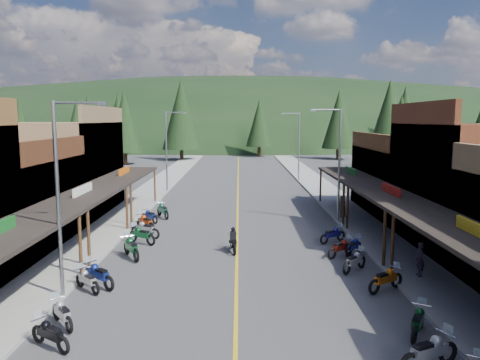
{
  "coord_description": "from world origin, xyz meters",
  "views": [
    {
      "loc": [
        0.12,
        -24.35,
        7.29
      ],
      "look_at": [
        0.19,
        8.3,
        3.0
      ],
      "focal_mm": 35.0,
      "sensor_mm": 36.0,
      "label": 1
    }
  ],
  "objects_px": {
    "bike_west_3": "(50,333)",
    "bike_east_4": "(418,320)",
    "pine_11": "(389,119)",
    "bike_east_8": "(354,246)",
    "bike_east_6": "(354,260)",
    "bike_east_5": "(386,278)",
    "pine_5": "(405,115)",
    "bike_west_7": "(131,247)",
    "streetlight_2": "(337,160)",
    "pine_4": "(339,119)",
    "shop_east_3": "(416,181)",
    "pine_0": "(20,123)",
    "bike_west_10": "(146,222)",
    "pine_1": "(119,119)",
    "pine_7": "(88,119)",
    "bike_east_3": "(429,350)",
    "pedestrian_east_b": "(341,206)",
    "pine_2": "(181,115)",
    "bike_west_6": "(98,274)",
    "bike_west_11": "(150,215)",
    "streetlight_0": "(61,190)",
    "bike_east_9": "(333,234)",
    "pine_8": "(78,128)",
    "pine_3": "(259,123)",
    "bike_east_7": "(341,247)",
    "bike_west_9": "(145,228)",
    "pine_10": "(124,122)",
    "shop_west_3": "(58,168)",
    "bike_west_5": "(87,279)",
    "pedestrian_east_a": "(420,259)",
    "bike_west_4": "(62,312)",
    "bike_west_8": "(141,234)",
    "bike_west_12": "(163,210)",
    "rider_on_bike": "(233,242)",
    "pine_9": "(401,125)",
    "streetlight_3": "(298,143)"
  },
  "relations": [
    {
      "from": "pine_8",
      "to": "pine_9",
      "type": "xyz_separation_m",
      "value": [
        46.0,
        5.0,
        0.4
      ]
    },
    {
      "from": "bike_east_6",
      "to": "bike_east_5",
      "type": "bearing_deg",
      "value": -31.35
    },
    {
      "from": "pine_0",
      "to": "pine_11",
      "type": "bearing_deg",
      "value": -21.8
    },
    {
      "from": "pine_0",
      "to": "bike_west_4",
      "type": "xyz_separation_m",
      "value": [
        33.89,
        -70.65,
        -5.95
      ]
    },
    {
      "from": "bike_west_3",
      "to": "bike_east_4",
      "type": "height_order",
      "value": "bike_east_4"
    },
    {
      "from": "pine_1",
      "to": "bike_west_11",
      "type": "relative_size",
      "value": 6.74
    },
    {
      "from": "bike_east_3",
      "to": "pedestrian_east_b",
      "type": "height_order",
      "value": "pedestrian_east_b"
    },
    {
      "from": "bike_east_5",
      "to": "pine_8",
      "type": "bearing_deg",
      "value": 178.47
    },
    {
      "from": "bike_west_9",
      "to": "bike_west_10",
      "type": "bearing_deg",
      "value": 38.84
    },
    {
      "from": "pine_5",
      "to": "bike_west_9",
      "type": "relative_size",
      "value": 6.62
    },
    {
      "from": "pine_3",
      "to": "pine_11",
      "type": "distance_m",
      "value": 32.26
    },
    {
      "from": "bike_west_3",
      "to": "bike_west_7",
      "type": "distance_m",
      "value": 9.74
    },
    {
      "from": "pine_9",
      "to": "bike_west_6",
      "type": "height_order",
      "value": "pine_9"
    },
    {
      "from": "shop_east_3",
      "to": "pine_11",
      "type": "xyz_separation_m",
      "value": [
        6.25,
        26.7,
        4.65
      ]
    },
    {
      "from": "pine_4",
      "to": "pine_11",
      "type": "distance_m",
      "value": 22.09
    },
    {
      "from": "pine_5",
      "to": "bike_east_7",
      "type": "height_order",
      "value": "pine_5"
    },
    {
      "from": "pine_4",
      "to": "bike_east_9",
      "type": "bearing_deg",
      "value": -102.13
    },
    {
      "from": "pine_10",
      "to": "pine_11",
      "type": "xyz_separation_m",
      "value": [
        38.0,
        -12.0,
        0.4
      ]
    },
    {
      "from": "bike_west_5",
      "to": "pedestrian_east_a",
      "type": "bearing_deg",
      "value": -39.74
    },
    {
      "from": "pine_2",
      "to": "pine_3",
      "type": "distance_m",
      "value": 16.19
    },
    {
      "from": "streetlight_0",
      "to": "pedestrian_east_a",
      "type": "bearing_deg",
      "value": 8.44
    },
    {
      "from": "shop_east_3",
      "to": "bike_east_6",
      "type": "bearing_deg",
      "value": -120.15
    },
    {
      "from": "streetlight_3",
      "to": "bike_west_3",
      "type": "relative_size",
      "value": 4.27
    },
    {
      "from": "bike_west_11",
      "to": "pedestrian_east_b",
      "type": "bearing_deg",
      "value": -39.3
    },
    {
      "from": "pine_11",
      "to": "bike_east_5",
      "type": "bearing_deg",
      "value": -107.51
    },
    {
      "from": "pine_2",
      "to": "bike_west_6",
      "type": "xyz_separation_m",
      "value": [
        3.99,
        -62.76,
        -7.38
      ]
    },
    {
      "from": "pine_1",
      "to": "pine_7",
      "type": "relative_size",
      "value": 1.0
    },
    {
      "from": "pine_0",
      "to": "bike_west_10",
      "type": "relative_size",
      "value": 4.94
    },
    {
      "from": "pine_5",
      "to": "bike_west_7",
      "type": "height_order",
      "value": "pine_5"
    },
    {
      "from": "streetlight_2",
      "to": "pine_4",
      "type": "bearing_deg",
      "value": 78.01
    },
    {
      "from": "shop_east_3",
      "to": "pine_2",
      "type": "xyz_separation_m",
      "value": [
        -23.75,
        46.7,
        5.46
      ]
    },
    {
      "from": "pine_4",
      "to": "bike_west_6",
      "type": "bearing_deg",
      "value": -110.34
    },
    {
      "from": "bike_east_3",
      "to": "bike_east_5",
      "type": "xyz_separation_m",
      "value": [
        0.7,
        6.31,
        -0.04
      ]
    },
    {
      "from": "pine_7",
      "to": "bike_west_8",
      "type": "distance_m",
      "value": 78.53
    },
    {
      "from": "bike_west_8",
      "to": "bike_west_12",
      "type": "relative_size",
      "value": 0.96
    },
    {
      "from": "shop_east_3",
      "to": "pine_3",
      "type": "bearing_deg",
      "value": 100.11
    },
    {
      "from": "shop_west_3",
      "to": "streetlight_0",
      "type": "distance_m",
      "value": 18.62
    },
    {
      "from": "pine_11",
      "to": "bike_east_8",
      "type": "distance_m",
      "value": 40.93
    },
    {
      "from": "pine_8",
      "to": "bike_east_5",
      "type": "relative_size",
      "value": 4.95
    },
    {
      "from": "pine_5",
      "to": "pine_11",
      "type": "distance_m",
      "value": 36.78
    },
    {
      "from": "pine_5",
      "to": "pine_7",
      "type": "relative_size",
      "value": 1.12
    },
    {
      "from": "pine_11",
      "to": "bike_east_9",
      "type": "height_order",
      "value": "pine_11"
    },
    {
      "from": "bike_east_6",
      "to": "bike_east_9",
      "type": "xyz_separation_m",
      "value": [
        -0.01,
        5.19,
        -0.01
      ]
    },
    {
      "from": "pine_8",
      "to": "bike_west_10",
      "type": "relative_size",
      "value": 4.49
    },
    {
      "from": "bike_west_11",
      "to": "bike_east_6",
      "type": "bearing_deg",
      "value": -85.94
    },
    {
      "from": "rider_on_bike",
      "to": "pedestrian_east_b",
      "type": "bearing_deg",
      "value": 39.88
    },
    {
      "from": "shop_east_3",
      "to": "bike_west_5",
      "type": "height_order",
      "value": "shop_east_3"
    },
    {
      "from": "pine_2",
      "to": "bike_west_10",
      "type": "bearing_deg",
      "value": -85.63
    },
    {
      "from": "streetlight_0",
      "to": "pine_5",
      "type": "distance_m",
      "value": 88.17
    },
    {
      "from": "bike_west_10",
      "to": "pedestrian_east_b",
      "type": "relative_size",
      "value": 1.41
    }
  ]
}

